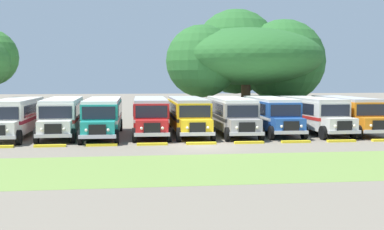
{
  "coord_description": "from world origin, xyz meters",
  "views": [
    {
      "loc": [
        -4.75,
        -31.35,
        4.37
      ],
      "look_at": [
        0.0,
        5.68,
        1.6
      ],
      "focal_mm": 46.41,
      "sensor_mm": 36.0,
      "label": 1
    }
  ],
  "objects_px": {
    "parked_bus_slot_1": "(62,115)",
    "parked_bus_slot_3": "(150,114)",
    "parked_bus_slot_4": "(188,114)",
    "parked_bus_slot_8": "(346,112)",
    "parked_bus_slot_6": "(270,113)",
    "parked_bus_slot_7": "(310,113)",
    "parked_bus_slot_0": "(16,116)",
    "broad_shade_tree": "(247,57)",
    "parked_bus_slot_2": "(103,115)",
    "parked_bus_slot_5": "(231,114)"
  },
  "relations": [
    {
      "from": "parked_bus_slot_2",
      "to": "parked_bus_slot_0",
      "type": "bearing_deg",
      "value": -92.25
    },
    {
      "from": "parked_bus_slot_5",
      "to": "parked_bus_slot_6",
      "type": "height_order",
      "value": "same"
    },
    {
      "from": "parked_bus_slot_1",
      "to": "parked_bus_slot_4",
      "type": "bearing_deg",
      "value": 87.85
    },
    {
      "from": "parked_bus_slot_0",
      "to": "parked_bus_slot_5",
      "type": "relative_size",
      "value": 1.0
    },
    {
      "from": "parked_bus_slot_8",
      "to": "parked_bus_slot_0",
      "type": "bearing_deg",
      "value": -88.43
    },
    {
      "from": "parked_bus_slot_7",
      "to": "broad_shade_tree",
      "type": "relative_size",
      "value": 0.64
    },
    {
      "from": "parked_bus_slot_1",
      "to": "parked_bus_slot_7",
      "type": "bearing_deg",
      "value": 87.91
    },
    {
      "from": "parked_bus_slot_7",
      "to": "parked_bus_slot_5",
      "type": "bearing_deg",
      "value": -91.66
    },
    {
      "from": "parked_bus_slot_1",
      "to": "parked_bus_slot_3",
      "type": "xyz_separation_m",
      "value": [
        6.7,
        -0.11,
        0.0
      ]
    },
    {
      "from": "parked_bus_slot_2",
      "to": "broad_shade_tree",
      "type": "relative_size",
      "value": 0.64
    },
    {
      "from": "parked_bus_slot_1",
      "to": "broad_shade_tree",
      "type": "xyz_separation_m",
      "value": [
        17.18,
        11.34,
        4.99
      ]
    },
    {
      "from": "parked_bus_slot_6",
      "to": "parked_bus_slot_7",
      "type": "relative_size",
      "value": 1.0
    },
    {
      "from": "parked_bus_slot_7",
      "to": "broad_shade_tree",
      "type": "bearing_deg",
      "value": -171.23
    },
    {
      "from": "parked_bus_slot_0",
      "to": "parked_bus_slot_7",
      "type": "bearing_deg",
      "value": 90.52
    },
    {
      "from": "parked_bus_slot_6",
      "to": "parked_bus_slot_4",
      "type": "bearing_deg",
      "value": -87.11
    },
    {
      "from": "parked_bus_slot_5",
      "to": "parked_bus_slot_7",
      "type": "distance_m",
      "value": 6.6
    },
    {
      "from": "parked_bus_slot_5",
      "to": "parked_bus_slot_8",
      "type": "distance_m",
      "value": 9.69
    },
    {
      "from": "parked_bus_slot_6",
      "to": "parked_bus_slot_3",
      "type": "bearing_deg",
      "value": -87.79
    },
    {
      "from": "parked_bus_slot_4",
      "to": "parked_bus_slot_3",
      "type": "bearing_deg",
      "value": -90.7
    },
    {
      "from": "parked_bus_slot_4",
      "to": "parked_bus_slot_8",
      "type": "distance_m",
      "value": 13.09
    },
    {
      "from": "parked_bus_slot_0",
      "to": "parked_bus_slot_1",
      "type": "height_order",
      "value": "same"
    },
    {
      "from": "parked_bus_slot_4",
      "to": "parked_bus_slot_6",
      "type": "distance_m",
      "value": 6.73
    },
    {
      "from": "parked_bus_slot_0",
      "to": "parked_bus_slot_4",
      "type": "height_order",
      "value": "same"
    },
    {
      "from": "parked_bus_slot_7",
      "to": "broad_shade_tree",
      "type": "distance_m",
      "value": 12.9
    },
    {
      "from": "parked_bus_slot_5",
      "to": "broad_shade_tree",
      "type": "relative_size",
      "value": 0.64
    },
    {
      "from": "parked_bus_slot_0",
      "to": "broad_shade_tree",
      "type": "bearing_deg",
      "value": 120.03
    },
    {
      "from": "broad_shade_tree",
      "to": "parked_bus_slot_2",
      "type": "bearing_deg",
      "value": -139.14
    },
    {
      "from": "parked_bus_slot_5",
      "to": "parked_bus_slot_6",
      "type": "distance_m",
      "value": 3.36
    },
    {
      "from": "parked_bus_slot_7",
      "to": "parked_bus_slot_8",
      "type": "height_order",
      "value": "same"
    },
    {
      "from": "parked_bus_slot_0",
      "to": "parked_bus_slot_7",
      "type": "height_order",
      "value": "same"
    },
    {
      "from": "parked_bus_slot_0",
      "to": "parked_bus_slot_3",
      "type": "xyz_separation_m",
      "value": [
        10.01,
        0.38,
        0.0
      ]
    },
    {
      "from": "parked_bus_slot_6",
      "to": "broad_shade_tree",
      "type": "height_order",
      "value": "broad_shade_tree"
    },
    {
      "from": "parked_bus_slot_4",
      "to": "parked_bus_slot_5",
      "type": "distance_m",
      "value": 3.41
    },
    {
      "from": "parked_bus_slot_7",
      "to": "parked_bus_slot_3",
      "type": "bearing_deg",
      "value": -94.08
    },
    {
      "from": "parked_bus_slot_6",
      "to": "parked_bus_slot_8",
      "type": "height_order",
      "value": "same"
    },
    {
      "from": "parked_bus_slot_5",
      "to": "broad_shade_tree",
      "type": "height_order",
      "value": "broad_shade_tree"
    },
    {
      "from": "parked_bus_slot_2",
      "to": "parked_bus_slot_4",
      "type": "distance_m",
      "value": 6.59
    },
    {
      "from": "parked_bus_slot_1",
      "to": "parked_bus_slot_6",
      "type": "distance_m",
      "value": 16.39
    },
    {
      "from": "parked_bus_slot_0",
      "to": "parked_bus_slot_8",
      "type": "xyz_separation_m",
      "value": [
        26.06,
        0.29,
        0.0
      ]
    },
    {
      "from": "parked_bus_slot_7",
      "to": "parked_bus_slot_8",
      "type": "bearing_deg",
      "value": 88.78
    },
    {
      "from": "parked_bus_slot_3",
      "to": "parked_bus_slot_8",
      "type": "distance_m",
      "value": 16.05
    },
    {
      "from": "parked_bus_slot_0",
      "to": "parked_bus_slot_6",
      "type": "height_order",
      "value": "same"
    },
    {
      "from": "parked_bus_slot_2",
      "to": "parked_bus_slot_8",
      "type": "distance_m",
      "value": 19.65
    },
    {
      "from": "parked_bus_slot_2",
      "to": "parked_bus_slot_5",
      "type": "relative_size",
      "value": 1.0
    },
    {
      "from": "parked_bus_slot_3",
      "to": "parked_bus_slot_7",
      "type": "distance_m",
      "value": 12.95
    },
    {
      "from": "parked_bus_slot_0",
      "to": "parked_bus_slot_2",
      "type": "bearing_deg",
      "value": 86.89
    },
    {
      "from": "parked_bus_slot_1",
      "to": "parked_bus_slot_5",
      "type": "distance_m",
      "value": 13.07
    },
    {
      "from": "parked_bus_slot_2",
      "to": "parked_bus_slot_8",
      "type": "xyz_separation_m",
      "value": [
        19.64,
        0.65,
        0.0
      ]
    },
    {
      "from": "parked_bus_slot_5",
      "to": "parked_bus_slot_6",
      "type": "relative_size",
      "value": 1.0
    },
    {
      "from": "parked_bus_slot_0",
      "to": "parked_bus_slot_3",
      "type": "relative_size",
      "value": 1.0
    }
  ]
}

